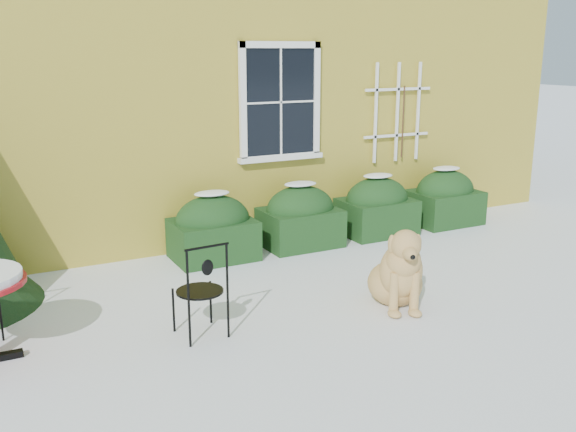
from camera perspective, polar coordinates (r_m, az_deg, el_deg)
ground at (r=6.53m, az=4.11°, el=-9.63°), size 80.00×80.00×0.00m
house at (r=12.48m, az=-13.40°, el=16.63°), size 12.40×8.40×6.40m
hedge_row at (r=9.28m, az=4.62°, el=0.32°), size 4.95×0.80×0.91m
patio_chair_near at (r=6.16m, az=-7.70°, el=-6.49°), size 0.46×0.45×0.95m
dog at (r=6.91m, az=9.85°, el=-5.08°), size 0.79×1.00×0.94m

